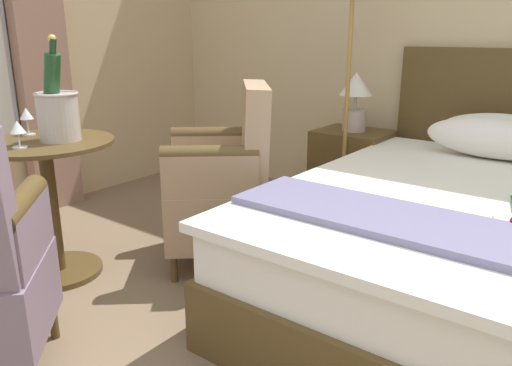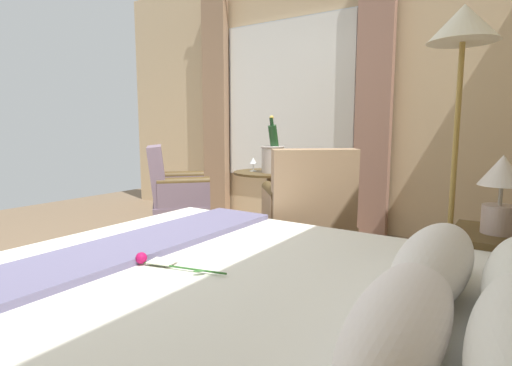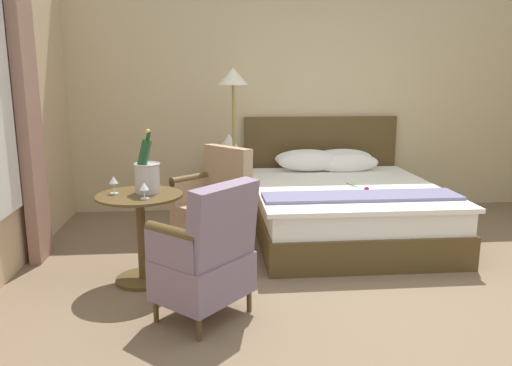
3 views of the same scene
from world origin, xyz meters
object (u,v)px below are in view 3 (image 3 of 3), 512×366
bedside_lamp (229,147)px  armchair_facing_bed (207,256)px  champagne_bucket (147,173)px  bed (341,203)px  wine_glass_near_edge (144,187)px  floor_lamp_brass (233,94)px  side_table_round (141,231)px  nightstand (229,192)px  armchair_by_window (214,205)px  wine_glass_near_bucket (114,181)px

bedside_lamp → armchair_facing_bed: 2.58m
bedside_lamp → champagne_bucket: 1.92m
bed → wine_glass_near_edge: 2.31m
bed → floor_lamp_brass: size_ratio=1.31×
bed → side_table_round: bed is taller
nightstand → wine_glass_near_edge: bearing=-109.8°
bedside_lamp → armchair_by_window: size_ratio=0.41×
floor_lamp_brass → side_table_round: floor_lamp_brass is taller
champagne_bucket → side_table_round: bearing=-134.3°
bed → bedside_lamp: bearing=148.0°
wine_glass_near_bucket → armchair_facing_bed: size_ratio=0.15×
bed → side_table_round: (-1.92, -1.12, 0.10)m
bed → nightstand: (-1.15, 0.72, -0.03)m
bed → nightstand: bearing=148.0°
nightstand → floor_lamp_brass: size_ratio=0.34×
bed → armchair_by_window: size_ratio=2.29×
floor_lamp_brass → wine_glass_near_edge: floor_lamp_brass is taller
champagne_bucket → armchair_by_window: bearing=49.2°
wine_glass_near_edge → armchair_facing_bed: (0.47, -0.55, -0.37)m
floor_lamp_brass → side_table_round: size_ratio=2.38×
champagne_bucket → bedside_lamp: bearing=68.0°
nightstand → wine_glass_near_edge: 2.18m
bed → floor_lamp_brass: 1.65m
nightstand → champagne_bucket: champagne_bucket is taller
champagne_bucket → nightstand: bearing=68.0°
bedside_lamp → floor_lamp_brass: bearing=-77.7°
champagne_bucket → wine_glass_near_bucket: size_ratio=3.54×
floor_lamp_brass → bed: bearing=-24.6°
bed → bedside_lamp: bed is taller
floor_lamp_brass → armchair_facing_bed: size_ratio=1.78×
floor_lamp_brass → wine_glass_near_edge: (-0.76, -1.78, -0.62)m
side_table_round → wine_glass_near_bucket: wine_glass_near_bucket is taller
armchair_by_window → wine_glass_near_edge: bearing=-122.7°
nightstand → armchair_facing_bed: armchair_facing_bed is taller
bed → floor_lamp_brass: floor_lamp_brass is taller
armchair_by_window → side_table_round: bearing=-131.1°
nightstand → bedside_lamp: bearing=180.0°
armchair_facing_bed → armchair_by_window: bearing=87.4°
nightstand → armchair_facing_bed: 2.55m
wine_glass_near_edge → champagne_bucket: bearing=90.6°
bedside_lamp → wine_glass_near_edge: size_ratio=3.15×
wine_glass_near_bucket → bedside_lamp: bearing=61.6°
floor_lamp_brass → armchair_by_window: 1.39m
floor_lamp_brass → side_table_round: bearing=-116.8°
armchair_facing_bed → bed: bearing=52.5°
wine_glass_near_bucket → armchair_by_window: bearing=39.0°
side_table_round → wine_glass_near_bucket: 0.45m
bed → wine_glass_near_edge: size_ratio=17.78×
bed → armchair_facing_bed: (-1.40, -1.82, 0.13)m
wine_glass_near_bucket → floor_lamp_brass: bearing=57.3°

